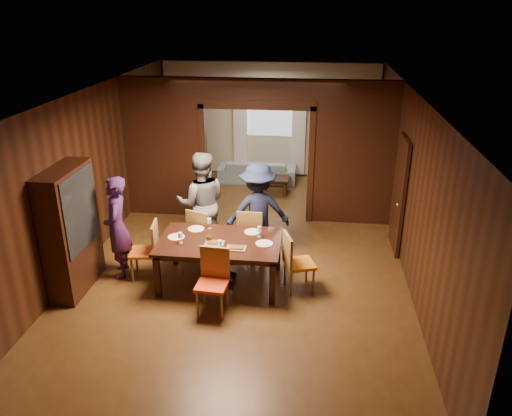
# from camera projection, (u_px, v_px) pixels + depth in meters

# --- Properties ---
(floor) EXTENTS (9.00, 9.00, 0.00)m
(floor) POSITION_uv_depth(u_px,v_px,m) (247.00, 252.00, 9.17)
(floor) COLOR #4A2E15
(floor) RESTS_ON ground
(ceiling) EXTENTS (5.50, 9.00, 0.02)m
(ceiling) POSITION_uv_depth(u_px,v_px,m) (246.00, 92.00, 8.05)
(ceiling) COLOR silver
(ceiling) RESTS_ON room_walls
(room_walls) EXTENTS (5.52, 9.01, 2.90)m
(room_walls) POSITION_uv_depth(u_px,v_px,m) (258.00, 145.00, 10.32)
(room_walls) COLOR black
(room_walls) RESTS_ON floor
(person_purple) EXTENTS (0.57, 0.72, 1.72)m
(person_purple) POSITION_uv_depth(u_px,v_px,m) (117.00, 227.00, 8.11)
(person_purple) COLOR #3A1B4E
(person_purple) RESTS_ON floor
(person_grey) EXTENTS (1.04, 0.89, 1.88)m
(person_grey) POSITION_uv_depth(u_px,v_px,m) (202.00, 203.00, 8.87)
(person_grey) COLOR #5B5E63
(person_grey) RESTS_ON floor
(person_navy) EXTENTS (1.26, 0.91, 1.75)m
(person_navy) POSITION_uv_depth(u_px,v_px,m) (258.00, 211.00, 8.68)
(person_navy) COLOR #161C38
(person_navy) RESTS_ON floor
(sofa) EXTENTS (1.94, 0.76, 0.57)m
(sofa) POSITION_uv_depth(u_px,v_px,m) (257.00, 171.00, 12.62)
(sofa) COLOR #809BA8
(sofa) RESTS_ON floor
(serving_bowl) EXTENTS (0.33, 0.33, 0.08)m
(serving_bowl) POSITION_uv_depth(u_px,v_px,m) (226.00, 237.00, 7.93)
(serving_bowl) COLOR black
(serving_bowl) RESTS_ON dining_table
(dining_table) EXTENTS (1.94, 1.21, 0.76)m
(dining_table) POSITION_uv_depth(u_px,v_px,m) (220.00, 262.00, 8.05)
(dining_table) COLOR black
(dining_table) RESTS_ON floor
(coffee_table) EXTENTS (0.80, 0.50, 0.40)m
(coffee_table) POSITION_uv_depth(u_px,v_px,m) (272.00, 185.00, 11.86)
(coffee_table) COLOR black
(coffee_table) RESTS_ON floor
(chair_left) EXTENTS (0.50, 0.50, 0.97)m
(chair_left) POSITION_uv_depth(u_px,v_px,m) (144.00, 250.00, 8.18)
(chair_left) COLOR #DA5D14
(chair_left) RESTS_ON floor
(chair_right) EXTENTS (0.56, 0.56, 0.97)m
(chair_right) POSITION_uv_depth(u_px,v_px,m) (300.00, 262.00, 7.82)
(chair_right) COLOR orange
(chair_right) RESTS_ON floor
(chair_far_l) EXTENTS (0.56, 0.56, 0.97)m
(chair_far_l) POSITION_uv_depth(u_px,v_px,m) (204.00, 233.00, 8.78)
(chair_far_l) COLOR orange
(chair_far_l) RESTS_ON floor
(chair_far_r) EXTENTS (0.44, 0.44, 0.97)m
(chair_far_r) POSITION_uv_depth(u_px,v_px,m) (251.00, 233.00, 8.79)
(chair_far_r) COLOR #C04712
(chair_far_r) RESTS_ON floor
(chair_near) EXTENTS (0.47, 0.47, 0.97)m
(chair_near) POSITION_uv_depth(u_px,v_px,m) (212.00, 283.00, 7.24)
(chair_near) COLOR red
(chair_near) RESTS_ON floor
(hutch) EXTENTS (0.40, 1.20, 2.00)m
(hutch) POSITION_uv_depth(u_px,v_px,m) (71.00, 230.00, 7.68)
(hutch) COLOR black
(hutch) RESTS_ON floor
(door_right) EXTENTS (0.06, 0.90, 2.10)m
(door_right) POSITION_uv_depth(u_px,v_px,m) (399.00, 195.00, 8.93)
(door_right) COLOR black
(door_right) RESTS_ON floor
(window_far) EXTENTS (1.20, 0.03, 1.30)m
(window_far) POSITION_uv_depth(u_px,v_px,m) (270.00, 110.00, 12.58)
(window_far) COLOR silver
(window_far) RESTS_ON back_wall
(curtain_left) EXTENTS (0.35, 0.06, 2.40)m
(curtain_left) POSITION_uv_depth(u_px,v_px,m) (240.00, 127.00, 12.80)
(curtain_left) COLOR white
(curtain_left) RESTS_ON back_wall
(curtain_right) EXTENTS (0.35, 0.06, 2.40)m
(curtain_right) POSITION_uv_depth(u_px,v_px,m) (299.00, 129.00, 12.64)
(curtain_right) COLOR white
(curtain_right) RESTS_ON back_wall
(plate_left) EXTENTS (0.27, 0.27, 0.01)m
(plate_left) POSITION_uv_depth(u_px,v_px,m) (176.00, 237.00, 8.00)
(plate_left) COLOR white
(plate_left) RESTS_ON dining_table
(plate_far_l) EXTENTS (0.27, 0.27, 0.01)m
(plate_far_l) POSITION_uv_depth(u_px,v_px,m) (196.00, 229.00, 8.28)
(plate_far_l) COLOR white
(plate_far_l) RESTS_ON dining_table
(plate_far_r) EXTENTS (0.27, 0.27, 0.01)m
(plate_far_r) POSITION_uv_depth(u_px,v_px,m) (253.00, 232.00, 8.18)
(plate_far_r) COLOR silver
(plate_far_r) RESTS_ON dining_table
(plate_right) EXTENTS (0.27, 0.27, 0.01)m
(plate_right) POSITION_uv_depth(u_px,v_px,m) (264.00, 244.00, 7.79)
(plate_right) COLOR silver
(plate_right) RESTS_ON dining_table
(plate_near) EXTENTS (0.27, 0.27, 0.01)m
(plate_near) POSITION_uv_depth(u_px,v_px,m) (214.00, 251.00, 7.56)
(plate_near) COLOR white
(plate_near) RESTS_ON dining_table
(platter_a) EXTENTS (0.30, 0.20, 0.04)m
(platter_a) POSITION_uv_depth(u_px,v_px,m) (215.00, 243.00, 7.79)
(platter_a) COLOR gray
(platter_a) RESTS_ON dining_table
(platter_b) EXTENTS (0.30, 0.20, 0.04)m
(platter_b) POSITION_uv_depth(u_px,v_px,m) (236.00, 248.00, 7.63)
(platter_b) COLOR gray
(platter_b) RESTS_ON dining_table
(wineglass_left) EXTENTS (0.08, 0.08, 0.18)m
(wineglass_left) POSITION_uv_depth(u_px,v_px,m) (180.00, 238.00, 7.78)
(wineglass_left) COLOR white
(wineglass_left) RESTS_ON dining_table
(wineglass_far) EXTENTS (0.08, 0.08, 0.18)m
(wineglass_far) POSITION_uv_depth(u_px,v_px,m) (209.00, 223.00, 8.28)
(wineglass_far) COLOR silver
(wineglass_far) RESTS_ON dining_table
(wineglass_right) EXTENTS (0.08, 0.08, 0.18)m
(wineglass_right) POSITION_uv_depth(u_px,v_px,m) (259.00, 232.00, 7.99)
(wineglass_right) COLOR silver
(wineglass_right) RESTS_ON dining_table
(tumbler) EXTENTS (0.07, 0.07, 0.14)m
(tumbler) POSITION_uv_depth(u_px,v_px,m) (220.00, 245.00, 7.61)
(tumbler) COLOR silver
(tumbler) RESTS_ON dining_table
(condiment_jar) EXTENTS (0.08, 0.08, 0.11)m
(condiment_jar) POSITION_uv_depth(u_px,v_px,m) (209.00, 238.00, 7.84)
(condiment_jar) COLOR #4C2911
(condiment_jar) RESTS_ON dining_table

